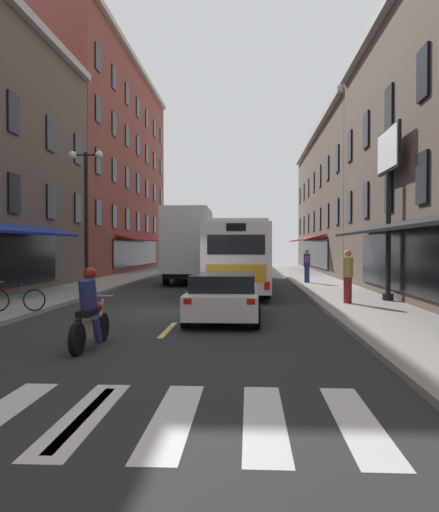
{
  "coord_description": "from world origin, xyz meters",
  "views": [
    {
      "loc": [
        2.01,
        -16.12,
        2.08
      ],
      "look_at": [
        0.78,
        5.45,
        1.68
      ],
      "focal_mm": 35.86,
      "sensor_mm": 36.0,
      "label": 1
    }
  ],
  "objects": [
    {
      "name": "sedan_near",
      "position": [
        1.3,
        -1.69,
        0.68
      ],
      "size": [
        2.01,
        4.55,
        1.31
      ],
      "color": "silver",
      "rests_on": "ground"
    },
    {
      "name": "street_lamp_twin",
      "position": [
        -4.65,
        4.47,
        3.36
      ],
      "size": [
        1.42,
        0.32,
        5.85
      ],
      "color": "black",
      "rests_on": "sidewalk_left"
    },
    {
      "name": "sidewalk_right",
      "position": [
        5.9,
        0.0,
        0.07
      ],
      "size": [
        3.0,
        80.0,
        0.14
      ],
      "primitive_type": "cube",
      "color": "gray",
      "rests_on": "ground"
    },
    {
      "name": "box_truck",
      "position": [
        -1.35,
        12.8,
        2.12
      ],
      "size": [
        2.56,
        7.53,
        4.15
      ],
      "color": "white",
      "rests_on": "ground"
    },
    {
      "name": "crosswalk_near",
      "position": [
        0.0,
        -10.0,
        0.0
      ],
      "size": [
        7.1,
        2.8,
        0.01
      ],
      "color": "silver",
      "rests_on": "ground"
    },
    {
      "name": "pedestrian_mid",
      "position": [
        5.41,
        1.62,
        1.09
      ],
      "size": [
        0.36,
        0.36,
        1.83
      ],
      "rotation": [
        0.0,
        0.0,
        4.49
      ],
      "color": "maroon",
      "rests_on": "sidewalk_right"
    },
    {
      "name": "sedan_mid",
      "position": [
        -1.22,
        22.27,
        0.74
      ],
      "size": [
        1.88,
        4.31,
        1.47
      ],
      "color": "silver",
      "rests_on": "ground"
    },
    {
      "name": "ground_plane",
      "position": [
        0.0,
        0.0,
        -0.05
      ],
      "size": [
        34.8,
        80.0,
        0.1
      ],
      "primitive_type": "cube",
      "color": "#28282B"
    },
    {
      "name": "motorcycle_rider",
      "position": [
        -1.22,
        -5.9,
        0.71
      ],
      "size": [
        0.62,
        2.07,
        1.66
      ],
      "color": "black",
      "rests_on": "ground"
    },
    {
      "name": "pedestrian_near",
      "position": [
        5.15,
        11.63,
        1.11
      ],
      "size": [
        0.36,
        0.51,
        1.82
      ],
      "rotation": [
        0.0,
        0.0,
        0.06
      ],
      "color": "navy",
      "rests_on": "sidewalk_right"
    },
    {
      "name": "lane_centre_dashes",
      "position": [
        0.0,
        -0.25,
        0.0
      ],
      "size": [
        0.14,
        73.9,
        0.01
      ],
      "color": "#DBCC4C",
      "rests_on": "ground"
    },
    {
      "name": "transit_bus",
      "position": [
        1.56,
        8.11,
        1.65
      ],
      "size": [
        2.66,
        12.25,
        3.13
      ],
      "color": "white",
      "rests_on": "ground"
    },
    {
      "name": "billboard_sign",
      "position": [
        7.05,
        2.66,
        4.82
      ],
      "size": [
        0.4,
        2.7,
        6.21
      ],
      "color": "black",
      "rests_on": "sidewalk_right"
    },
    {
      "name": "bicycle_near",
      "position": [
        -4.95,
        -1.21,
        0.5
      ],
      "size": [
        1.7,
        0.48,
        0.91
      ],
      "color": "black",
      "rests_on": "sidewalk_left"
    },
    {
      "name": "sidewalk_left",
      "position": [
        -5.9,
        0.0,
        0.07
      ],
      "size": [
        3.0,
        80.0,
        0.14
      ],
      "primitive_type": "cube",
      "color": "gray",
      "rests_on": "ground"
    }
  ]
}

